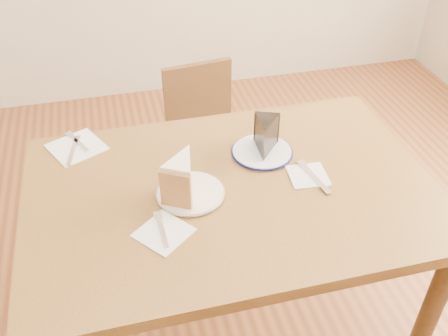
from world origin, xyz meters
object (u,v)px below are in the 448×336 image
(carrot_cake, at_px, (184,176))
(table, at_px, (231,211))
(plate_cream, at_px, (191,193))
(chocolate_cake, at_px, (265,138))
(plate_navy, at_px, (262,152))
(chair_far, at_px, (208,141))

(carrot_cake, bearing_deg, table, 30.04)
(table, distance_m, plate_cream, 0.16)
(table, xyz_separation_m, carrot_cake, (-0.14, -0.00, 0.17))
(chocolate_cake, bearing_deg, table, 64.57)
(plate_cream, bearing_deg, carrot_cake, 162.61)
(plate_cream, relative_size, plate_navy, 1.01)
(table, distance_m, chair_far, 0.77)
(plate_cream, distance_m, plate_navy, 0.30)
(plate_cream, xyz_separation_m, chocolate_cake, (0.27, 0.14, 0.06))
(plate_cream, bearing_deg, plate_navy, 28.54)
(plate_cream, bearing_deg, chair_far, 74.07)
(table, bearing_deg, chocolate_cake, 42.67)
(table, relative_size, carrot_cake, 9.96)
(table, relative_size, chair_far, 1.62)
(plate_cream, height_order, chocolate_cake, chocolate_cake)
(plate_navy, relative_size, chocolate_cake, 1.70)
(carrot_cake, height_order, chocolate_cake, carrot_cake)
(table, height_order, chair_far, table)
(table, relative_size, plate_cream, 6.35)
(plate_navy, bearing_deg, chocolate_cake, -29.58)
(table, bearing_deg, carrot_cake, -179.70)
(chair_far, xyz_separation_m, chocolate_cake, (0.06, -0.59, 0.40))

